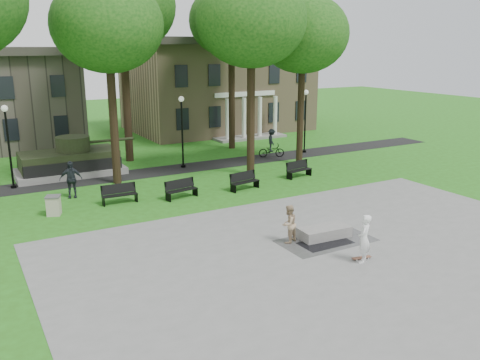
# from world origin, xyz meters

# --- Properties ---
(ground) EXTENTS (120.00, 120.00, 0.00)m
(ground) POSITION_xyz_m (0.00, 0.00, 0.00)
(ground) COLOR #265C15
(ground) RESTS_ON ground
(plaza) EXTENTS (22.00, 16.00, 0.02)m
(plaza) POSITION_xyz_m (0.00, -5.00, 0.01)
(plaza) COLOR gray
(plaza) RESTS_ON ground
(footpath) EXTENTS (44.00, 2.60, 0.01)m
(footpath) POSITION_xyz_m (0.00, 12.00, 0.01)
(footpath) COLOR black
(footpath) RESTS_ON ground
(building_right) EXTENTS (17.00, 12.00, 8.60)m
(building_right) POSITION_xyz_m (10.00, 26.00, 4.34)
(building_right) COLOR #9E8460
(building_right) RESTS_ON ground
(tree_1) EXTENTS (6.20, 6.20, 11.63)m
(tree_1) POSITION_xyz_m (-4.50, 10.50, 8.95)
(tree_1) COLOR black
(tree_1) RESTS_ON ground
(tree_2) EXTENTS (6.60, 6.60, 12.16)m
(tree_2) POSITION_xyz_m (3.50, 8.50, 9.32)
(tree_2) COLOR black
(tree_2) RESTS_ON ground
(tree_3) EXTENTS (6.00, 6.00, 11.19)m
(tree_3) POSITION_xyz_m (8.00, 9.50, 8.60)
(tree_3) COLOR black
(tree_3) RESTS_ON ground
(tree_4) EXTENTS (7.20, 7.20, 13.50)m
(tree_4) POSITION_xyz_m (-2.00, 16.00, 10.39)
(tree_4) COLOR black
(tree_4) RESTS_ON ground
(tree_5) EXTENTS (6.40, 6.40, 12.44)m
(tree_5) POSITION_xyz_m (6.50, 16.50, 9.67)
(tree_5) COLOR black
(tree_5) RESTS_ON ground
(lamp_left) EXTENTS (0.36, 0.36, 4.73)m
(lamp_left) POSITION_xyz_m (-10.00, 12.30, 2.79)
(lamp_left) COLOR black
(lamp_left) RESTS_ON ground
(lamp_mid) EXTENTS (0.36, 0.36, 4.73)m
(lamp_mid) POSITION_xyz_m (0.50, 12.30, 2.79)
(lamp_mid) COLOR black
(lamp_mid) RESTS_ON ground
(lamp_right) EXTENTS (0.36, 0.36, 4.73)m
(lamp_right) POSITION_xyz_m (10.50, 12.30, 2.79)
(lamp_right) COLOR black
(lamp_right) RESTS_ON ground
(tank_monument) EXTENTS (7.45, 3.40, 2.40)m
(tank_monument) POSITION_xyz_m (-6.46, 14.00, 0.86)
(tank_monument) COLOR gray
(tank_monument) RESTS_ON ground
(puddle) EXTENTS (2.20, 1.20, 0.00)m
(puddle) POSITION_xyz_m (0.22, -3.13, 0.02)
(puddle) COLOR black
(puddle) RESTS_ON plaza
(concrete_block) EXTENTS (2.26, 1.13, 0.45)m
(concrete_block) POSITION_xyz_m (0.58, -2.57, 0.24)
(concrete_block) COLOR gray
(concrete_block) RESTS_ON plaza
(skateboard) EXTENTS (0.80, 0.32, 0.07)m
(skateboard) POSITION_xyz_m (0.39, -5.09, 0.06)
(skateboard) COLOR brown
(skateboard) RESTS_ON plaza
(skateboarder) EXTENTS (0.81, 0.77, 1.86)m
(skateboarder) POSITION_xyz_m (0.23, -5.32, 0.95)
(skateboarder) COLOR white
(skateboarder) RESTS_ON plaza
(friend_watching) EXTENTS (0.95, 0.85, 1.60)m
(friend_watching) POSITION_xyz_m (-1.07, -2.31, 0.82)
(friend_watching) COLOR tan
(friend_watching) RESTS_ON plaza
(pedestrian_walker) EXTENTS (1.26, 0.76, 2.00)m
(pedestrian_walker) POSITION_xyz_m (-7.47, 8.73, 1.00)
(pedestrian_walker) COLOR #20252B
(pedestrian_walker) RESTS_ON ground
(cyclist) EXTENTS (1.97, 1.31, 2.08)m
(cyclist) POSITION_xyz_m (7.39, 12.10, 0.85)
(cyclist) COLOR black
(cyclist) RESTS_ON ground
(park_bench_0) EXTENTS (1.81, 0.58, 1.00)m
(park_bench_0) POSITION_xyz_m (-5.55, 6.51, 0.52)
(park_bench_0) COLOR black
(park_bench_0) RESTS_ON ground
(park_bench_1) EXTENTS (1.85, 0.83, 1.00)m
(park_bench_1) POSITION_xyz_m (-2.40, 5.79, 0.52)
(park_bench_1) COLOR black
(park_bench_1) RESTS_ON ground
(park_bench_2) EXTENTS (1.85, 0.83, 1.00)m
(park_bench_2) POSITION_xyz_m (1.36, 5.58, 0.52)
(park_bench_2) COLOR black
(park_bench_2) RESTS_ON ground
(park_bench_3) EXTENTS (1.85, 0.82, 1.00)m
(park_bench_3) POSITION_xyz_m (5.69, 6.39, 0.52)
(park_bench_3) COLOR black
(park_bench_3) RESTS_ON ground
(trash_bin) EXTENTS (0.85, 0.85, 0.96)m
(trash_bin) POSITION_xyz_m (-8.84, 6.16, 0.49)
(trash_bin) COLOR #B7B097
(trash_bin) RESTS_ON ground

